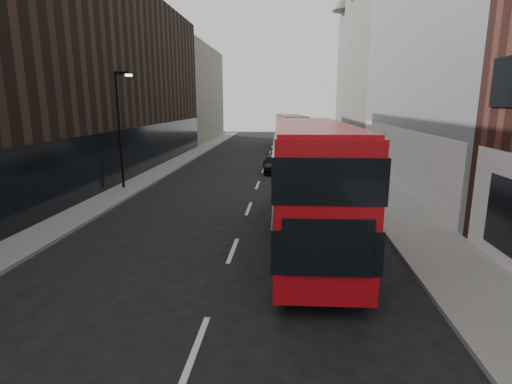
% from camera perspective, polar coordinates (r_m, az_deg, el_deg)
% --- Properties ---
extents(sidewalk_right, '(3.00, 80.00, 0.15)m').
position_cam_1_polar(sidewalk_right, '(31.73, 14.58, 2.67)').
color(sidewalk_right, slate).
rests_on(sidewalk_right, ground).
extents(sidewalk_left, '(2.00, 80.00, 0.15)m').
position_cam_1_polar(sidewalk_left, '(32.80, -13.18, 3.06)').
color(sidewalk_left, slate).
rests_on(sidewalk_left, ground).
extents(building_modern_block, '(5.03, 22.00, 20.00)m').
position_cam_1_polar(building_modern_block, '(28.80, 25.53, 20.58)').
color(building_modern_block, '#ADB4B8').
rests_on(building_modern_block, ground).
extents(building_victorian, '(6.50, 24.00, 21.00)m').
position_cam_1_polar(building_victorian, '(50.87, 15.95, 17.04)').
color(building_victorian, '#605D55').
rests_on(building_victorian, ground).
extents(building_left_mid, '(5.00, 24.00, 14.00)m').
position_cam_1_polar(building_left_mid, '(38.29, -16.56, 14.62)').
color(building_left_mid, black).
rests_on(building_left_mid, ground).
extents(building_left_far, '(5.00, 20.00, 13.00)m').
position_cam_1_polar(building_left_far, '(59.36, -8.77, 13.61)').
color(building_left_far, '#605D55').
rests_on(building_left_far, ground).
extents(street_lamp, '(1.06, 0.22, 7.00)m').
position_cam_1_polar(street_lamp, '(25.92, -18.82, 9.41)').
color(street_lamp, black).
rests_on(street_lamp, sidewalk_left).
extents(red_bus, '(2.97, 11.52, 4.62)m').
position_cam_1_polar(red_bus, '(15.06, 7.71, 1.90)').
color(red_bus, '#B00A12').
rests_on(red_bus, ground).
extents(grey_bus, '(4.10, 12.27, 3.89)m').
position_cam_1_polar(grey_bus, '(48.70, 5.05, 8.76)').
color(grey_bus, black).
rests_on(grey_bus, ground).
extents(car_a, '(2.38, 4.71, 1.54)m').
position_cam_1_polar(car_a, '(20.33, 5.88, -0.42)').
color(car_a, black).
rests_on(car_a, ground).
extents(car_b, '(1.70, 4.46, 1.45)m').
position_cam_1_polar(car_b, '(24.31, 8.71, 1.55)').
color(car_b, '#94969C').
rests_on(car_b, ground).
extents(car_c, '(2.10, 4.49, 1.27)m').
position_cam_1_polar(car_c, '(31.51, 2.65, 4.03)').
color(car_c, black).
rests_on(car_c, ground).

